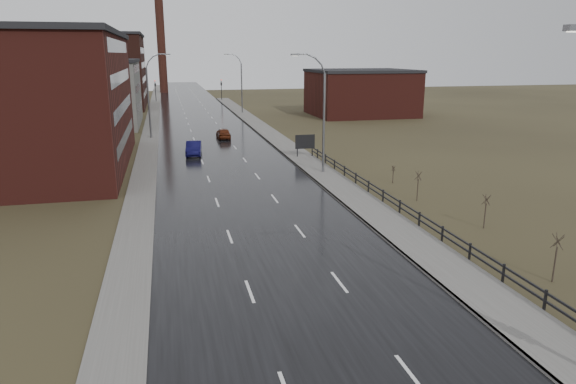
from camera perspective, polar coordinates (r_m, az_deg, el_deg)
road at (r=71.83m, az=-8.58°, el=5.91°), size 14.00×300.00×0.06m
sidewalk_right at (r=49.20m, az=4.03°, el=1.92°), size 3.20×180.00×0.18m
curb_right at (r=48.78m, az=2.32°, el=1.82°), size 0.16×180.00×0.18m
sidewalk_left at (r=71.64m, az=-15.16°, el=5.56°), size 2.40×260.00×0.12m
warehouse_near at (r=57.94m, az=-28.87°, el=8.78°), size 22.44×28.56×13.50m
warehouse_mid at (r=89.76m, az=-21.45°, el=10.22°), size 16.32×20.40×10.50m
warehouse_far at (r=120.02m, az=-22.08°, el=12.33°), size 26.52×24.48×15.50m
building_right at (r=99.72m, az=8.08°, el=10.90°), size 18.36×16.32×8.50m
smokestack at (r=160.77m, az=-13.93°, el=16.16°), size 2.70×2.70×30.70m
streetlight_right_mid at (r=49.14m, az=3.69°, el=8.71°), size 3.36×0.28×11.35m
streetlight_left at (r=72.95m, az=-15.03°, el=10.31°), size 3.36×0.28×11.35m
streetlight_right_far at (r=101.86m, az=-5.35°, el=11.96°), size 3.36×0.28×11.35m
guardrail at (r=34.80m, az=14.91°, el=-3.09°), size 0.10×53.05×1.10m
shrub_c at (r=29.38m, az=27.60°, el=-6.40°), size 0.61×0.64×2.57m
shrub_d at (r=36.40m, az=21.08°, el=-1.94°), size 0.55×0.58×2.33m
shrub_e at (r=41.66m, az=14.23°, el=0.74°), size 0.57×0.60×2.40m
shrub_f at (r=47.10m, az=11.61°, el=1.99°), size 0.39×0.41×1.60m
billboard at (r=57.40m, az=1.90°, el=5.54°), size 2.24×0.17×2.62m
traffic_light_left at (r=130.91m, az=-14.56°, el=11.69°), size 0.58×2.73×5.30m
traffic_light_right at (r=131.61m, az=-7.44°, el=12.05°), size 0.58×2.73×5.30m
car_near at (r=59.93m, az=-10.42°, el=4.77°), size 2.12×4.94×1.58m
car_far at (r=71.25m, az=-7.19°, el=6.46°), size 1.75×4.31×1.47m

